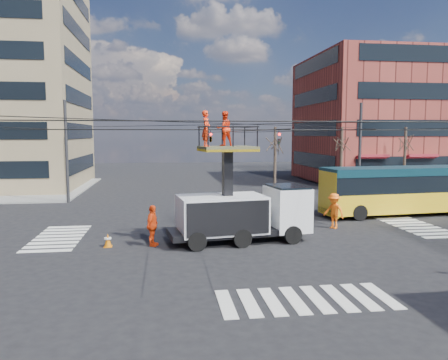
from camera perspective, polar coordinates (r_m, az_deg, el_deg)
ground at (r=24.25m, az=3.10°, el=-6.79°), size 120.00×120.00×0.00m
sidewalk_ne at (r=51.32m, az=22.02°, el=-0.37°), size 18.00×18.00×0.12m
crosswalks at (r=24.24m, az=3.10°, el=-6.76°), size 22.40×22.40×0.02m
building_ne at (r=54.14m, az=21.64°, el=7.32°), size 20.06×16.06×14.00m
overhead_network at (r=24.05m, az=2.80°, el=3.43°), size 24.24×24.24×8.00m
tree_a at (r=37.93m, az=6.70°, el=4.85°), size 2.00×2.00×6.00m
tree_b at (r=39.86m, az=15.11°, el=4.74°), size 2.00×2.00×6.00m
tree_c at (r=42.56m, az=22.60°, el=4.55°), size 2.00×2.00×6.00m
utility_truck at (r=21.79m, az=2.46°, el=-2.61°), size 7.25×3.41×6.50m
city_bus at (r=31.32m, az=22.24°, el=-1.12°), size 11.08×3.57×3.20m
traffic_cone at (r=21.74m, az=-14.93°, el=-7.61°), size 0.36×0.36×0.65m
worker_ground at (r=21.33m, az=-9.33°, el=-5.90°), size 0.86×1.26×1.99m
flagger at (r=25.70m, az=14.15°, el=-3.93°), size 1.35×1.50×2.02m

